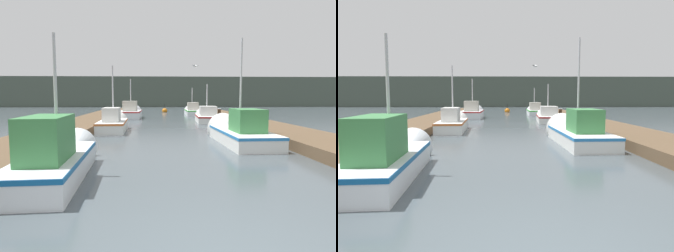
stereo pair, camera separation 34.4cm
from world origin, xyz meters
The scene contains 14 objects.
dock_left centered at (-5.41, 16.00, 0.20)m, with size 2.70×40.00×0.40m.
dock_right centered at (5.41, 16.00, 0.20)m, with size 2.70×40.00×0.40m.
distant_shore_ridge centered at (0.00, 57.82, 2.69)m, with size 120.00×16.00×5.37m.
fishing_boat_0 centered at (-3.29, 4.18, 0.49)m, with size 1.63×5.07×3.82m.
fishing_boat_1 centered at (2.74, 9.46, 0.43)m, with size 1.85×5.57×4.90m.
fishing_boat_2 centered at (-3.21, 14.01, 0.43)m, with size 1.58×4.98×4.05m.
fishing_boat_3 centered at (3.16, 19.62, 0.40)m, with size 1.86×4.65×3.35m.
fishing_boat_4 centered at (-2.94, 23.76, 0.48)m, with size 1.89×4.62×3.98m.
fishing_boat_5 centered at (3.09, 27.90, 0.42)m, with size 1.47×4.82×3.17m.
mooring_piling_1 centered at (4.11, 19.38, 0.52)m, with size 0.29×0.29×1.02m.
mooring_piling_2 centered at (4.01, 32.24, 0.62)m, with size 0.33×0.33×1.23m.
mooring_piling_3 centered at (-4.09, 6.32, 0.52)m, with size 0.29×0.29×1.02m.
channel_buoy centered at (0.42, 32.99, 0.18)m, with size 0.64×0.64×1.14m.
seagull_lead centered at (1.60, 14.83, 3.76)m, with size 0.44×0.50×0.12m.
Camera 2 is at (-0.57, -3.28, 1.99)m, focal length 32.00 mm.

